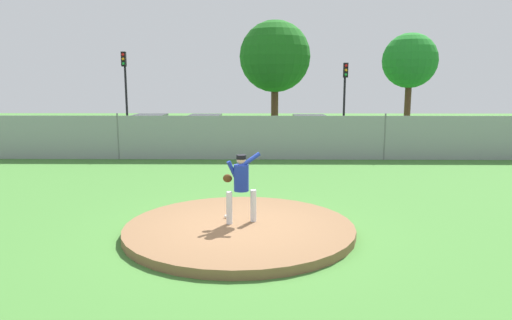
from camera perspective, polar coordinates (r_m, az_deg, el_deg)
name	(u,v)px	position (r m, az deg, el deg)	size (l,w,h in m)	color
ground_plane	(248,177)	(15.56, -1.02, -2.25)	(80.00, 80.00, 0.00)	#427A33
asphalt_strip	(253,146)	(23.95, -0.39, 1.79)	(44.00, 7.00, 0.01)	#2B2B2D
pitchers_mound	(240,228)	(9.73, -2.12, -8.75)	(4.94, 4.94, 0.18)	brown
pitcher_youth	(241,181)	(9.60, -1.96, -2.77)	(0.83, 0.32, 1.55)	silver
baseball	(226,216)	(10.16, -3.90, -7.22)	(0.07, 0.07, 0.07)	white
chainlink_fence	(251,138)	(19.37, -0.66, 2.88)	(29.10, 0.07, 2.01)	gray
parked_car_white	(310,132)	(23.73, 6.92, 3.58)	(1.90, 4.45, 1.67)	silver
parked_car_silver	(150,131)	(24.93, -13.45, 3.67)	(1.99, 4.47, 1.67)	#B7BABF
parked_car_navy	(205,131)	(24.21, -6.60, 3.71)	(1.89, 4.77, 1.67)	#161E4C
traffic_light_near	(125,80)	(29.51, -16.43, 9.83)	(0.28, 0.46, 5.32)	black
traffic_light_far	(345,87)	(28.78, 11.33, 9.21)	(0.28, 0.46, 4.64)	black
tree_leaning_west	(275,57)	(30.64, 2.45, 13.07)	(4.76, 4.76, 7.57)	#4C331E
tree_bushy_near	(410,61)	(31.91, 19.12, 11.88)	(3.62, 3.62, 6.71)	#4C331E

